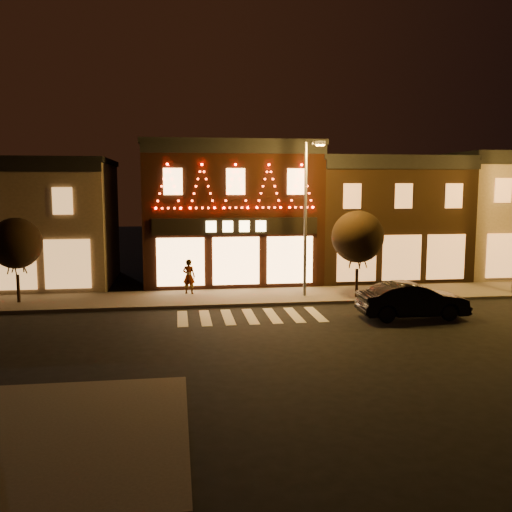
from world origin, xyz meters
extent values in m
plane|color=black|center=(0.00, 0.00, 0.00)|extent=(120.00, 120.00, 0.00)
cube|color=#47423D|center=(2.00, 8.00, 0.07)|extent=(44.00, 4.00, 0.15)
cube|color=#47423D|center=(-6.50, -7.50, 0.07)|extent=(7.00, 7.00, 0.15)
cube|color=#695E4B|center=(-13.00, 14.00, 3.50)|extent=(12.00, 8.00, 7.00)
cube|color=black|center=(-13.00, 14.00, 7.15)|extent=(12.20, 8.20, 0.30)
cube|color=black|center=(0.00, 14.00, 4.00)|extent=(10.00, 8.00, 8.00)
cube|color=black|center=(0.00, 14.00, 8.15)|extent=(10.20, 8.20, 0.30)
cube|color=black|center=(0.00, 9.95, 7.75)|extent=(10.00, 0.25, 0.50)
cube|color=black|center=(0.00, 9.90, 3.60)|extent=(9.00, 0.15, 0.90)
cube|color=#FFD87F|center=(0.00, 9.80, 3.60)|extent=(3.40, 0.08, 0.60)
cube|color=black|center=(9.50, 14.00, 3.60)|extent=(9.00, 8.00, 7.20)
cube|color=black|center=(9.50, 14.00, 7.35)|extent=(9.20, 8.20, 0.30)
cube|color=black|center=(9.50, 9.95, 6.95)|extent=(9.00, 0.25, 0.50)
cube|color=#695E4B|center=(18.50, 14.00, 3.75)|extent=(9.00, 8.00, 7.50)
cube|color=black|center=(18.50, 14.00, 7.65)|extent=(9.20, 8.20, 0.30)
cylinder|color=#59595E|center=(3.31, 7.60, 4.05)|extent=(0.16, 0.16, 7.80)
cylinder|color=#59595E|center=(3.47, 6.84, 7.85)|extent=(0.42, 1.55, 0.10)
cube|color=#59595E|center=(3.63, 6.08, 7.80)|extent=(0.53, 0.37, 0.18)
cube|color=orange|center=(3.63, 6.08, 7.69)|extent=(0.40, 0.27, 0.05)
cylinder|color=black|center=(-10.87, 7.96, 0.82)|extent=(0.15, 0.15, 1.35)
sphere|color=black|center=(-10.87, 7.96, 3.04)|extent=(2.46, 2.46, 2.46)
cylinder|color=black|center=(5.85, 6.89, 0.87)|extent=(0.16, 0.16, 1.44)
sphere|color=black|center=(5.85, 6.89, 3.23)|extent=(2.63, 2.63, 2.63)
imported|color=black|center=(7.03, 2.72, 0.78)|extent=(4.77, 1.69, 1.57)
imported|color=gray|center=(-2.59, 8.95, 1.06)|extent=(0.77, 0.64, 1.83)
camera|label=1|loc=(-3.20, -20.26, 5.84)|focal=39.40mm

